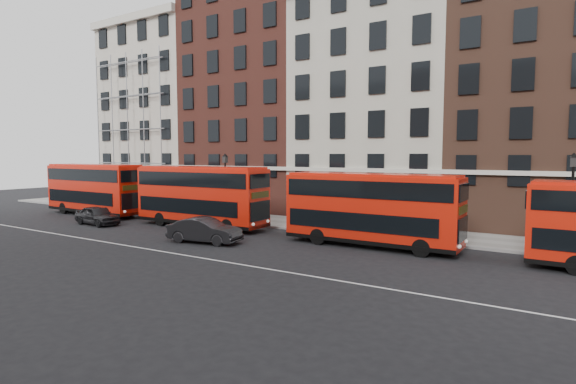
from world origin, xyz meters
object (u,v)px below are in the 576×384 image
Objects in this scene: bus_b at (200,195)px; car_rear at (97,215)px; bus_c at (370,208)px; car_front at (205,230)px; bus_a at (94,188)px.

car_rear is at bearing -156.62° from bus_b.
bus_c is (13.34, 0.00, -0.12)m from bus_b.
bus_c is at bearing -76.86° from car_rear.
bus_b is 2.57× the size of car_rear.
bus_c is 10.08m from car_front.
bus_b is (12.82, -0.00, -0.01)m from bus_a.
bus_b is at bearing 1.30° from bus_a.
bus_b reaches higher than car_front.
car_front is at bearing -90.23° from car_rear.
car_front reaches higher than car_rear.
car_rear is at bearing -170.65° from bus_c.
car_front is at bearing -45.32° from bus_b.
car_front is at bearing -12.63° from bus_a.
bus_b is 1.06× the size of bus_c.
bus_a is 6.50m from car_rear.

